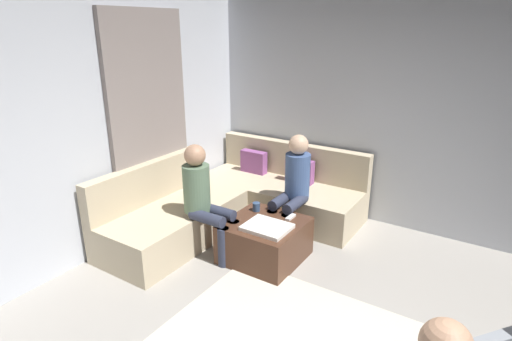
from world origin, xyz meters
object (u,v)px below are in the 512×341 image
at_px(sectional_couch, 236,202).
at_px(game_remote, 291,217).
at_px(coffee_mug, 256,207).
at_px(person_on_couch_back, 293,184).
at_px(ottoman, 265,240).
at_px(person_on_couch_side, 204,197).

relative_size(sectional_couch, game_remote, 17.00).
xyz_separation_m(coffee_mug, person_on_couch_back, (0.24, 0.38, 0.19)).
relative_size(game_remote, person_on_couch_back, 0.12).
bearing_deg(game_remote, sectional_couch, 162.33).
xyz_separation_m(ottoman, coffee_mug, (-0.22, 0.18, 0.26)).
height_order(ottoman, person_on_couch_back, person_on_couch_back).
relative_size(game_remote, person_on_couch_side, 0.12).
bearing_deg(ottoman, person_on_couch_side, -156.32).
relative_size(ottoman, coffee_mug, 8.00).
xyz_separation_m(coffee_mug, person_on_couch_side, (-0.36, -0.43, 0.19)).
distance_m(sectional_couch, person_on_couch_back, 0.84).
distance_m(sectional_couch, ottoman, 0.89).
bearing_deg(sectional_couch, coffee_mug, -32.99).
relative_size(sectional_couch, person_on_couch_side, 2.12).
xyz_separation_m(ottoman, person_on_couch_back, (0.02, 0.56, 0.45)).
height_order(sectional_couch, person_on_couch_side, person_on_couch_side).
relative_size(sectional_couch, ottoman, 3.36).
xyz_separation_m(game_remote, person_on_couch_back, (-0.16, 0.34, 0.23)).
height_order(game_remote, person_on_couch_side, person_on_couch_side).
relative_size(sectional_couch, coffee_mug, 26.84).
xyz_separation_m(coffee_mug, game_remote, (0.40, 0.04, -0.04)).
distance_m(sectional_couch, person_on_couch_side, 0.86).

